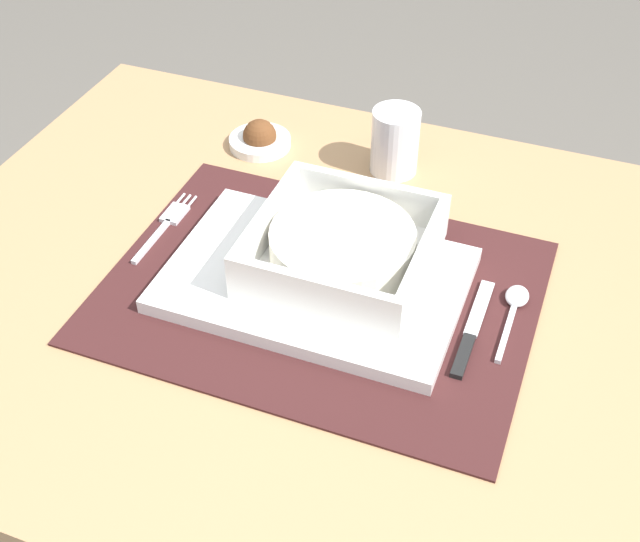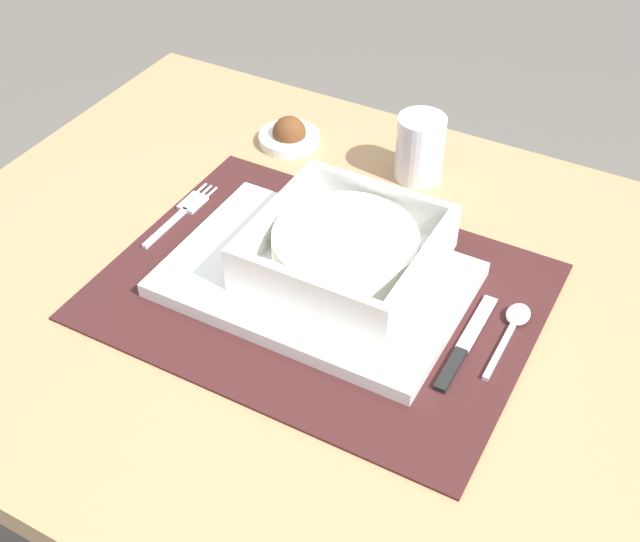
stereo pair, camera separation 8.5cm
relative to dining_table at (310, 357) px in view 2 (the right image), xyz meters
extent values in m
cube|color=#A37A51|center=(0.00, 0.00, 0.10)|extent=(0.89, 0.72, 0.03)
cube|color=olive|center=(-0.39, 0.31, -0.27)|extent=(0.05, 0.05, 0.70)
cube|color=#381919|center=(0.02, -0.01, 0.11)|extent=(0.44, 0.33, 0.00)
cube|color=white|center=(0.01, 0.00, 0.12)|extent=(0.31, 0.21, 0.02)
cube|color=white|center=(0.03, 0.02, 0.14)|extent=(0.18, 0.18, 0.01)
cube|color=white|center=(-0.05, 0.02, 0.16)|extent=(0.01, 0.18, 0.04)
cube|color=white|center=(0.11, 0.02, 0.16)|extent=(0.01, 0.18, 0.04)
cube|color=white|center=(0.03, -0.06, 0.16)|extent=(0.16, 0.01, 0.04)
cube|color=white|center=(0.03, 0.11, 0.16)|extent=(0.16, 0.01, 0.04)
cylinder|color=silver|center=(0.03, 0.02, 0.16)|extent=(0.15, 0.15, 0.03)
cube|color=silver|center=(-0.19, 0.00, 0.12)|extent=(0.01, 0.08, 0.00)
cube|color=silver|center=(-0.19, 0.05, 0.12)|extent=(0.02, 0.04, 0.00)
cylinder|color=silver|center=(-0.19, 0.08, 0.12)|extent=(0.00, 0.02, 0.00)
cylinder|color=silver|center=(-0.19, 0.08, 0.12)|extent=(0.00, 0.02, 0.00)
cylinder|color=silver|center=(-0.18, 0.08, 0.12)|extent=(0.00, 0.02, 0.00)
cube|color=silver|center=(0.21, 0.00, 0.12)|extent=(0.01, 0.08, 0.00)
ellipsoid|color=silver|center=(0.21, 0.05, 0.12)|extent=(0.02, 0.03, 0.01)
cube|color=black|center=(0.18, -0.05, 0.12)|extent=(0.01, 0.06, 0.01)
cube|color=silver|center=(0.18, 0.02, 0.12)|extent=(0.01, 0.08, 0.00)
cylinder|color=white|center=(0.02, 0.24, 0.15)|extent=(0.06, 0.06, 0.08)
cylinder|color=#338C3F|center=(0.02, 0.24, 0.14)|extent=(0.05, 0.05, 0.04)
cylinder|color=white|center=(-0.16, 0.23, 0.12)|extent=(0.08, 0.08, 0.01)
sphere|color=#593319|center=(-0.16, 0.23, 0.13)|extent=(0.04, 0.04, 0.04)
camera|label=1|loc=(0.25, -0.60, 0.71)|focal=46.86mm
camera|label=2|loc=(0.32, -0.57, 0.71)|focal=46.86mm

